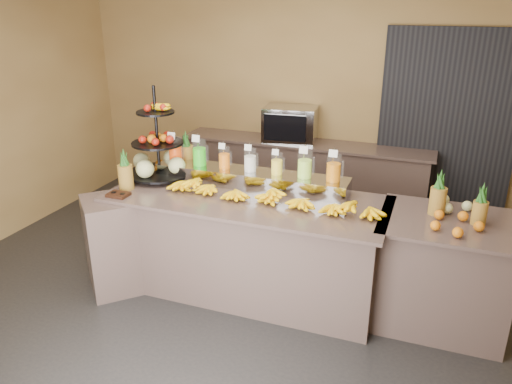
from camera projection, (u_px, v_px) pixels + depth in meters
The scene contains 20 objects.
ground at pixel (235, 304), 4.49m from camera, with size 6.00×6.00×0.00m, color black.
room_envelope at pixel (285, 83), 4.44m from camera, with size 6.04×5.02×2.82m.
buffet_counter at pixel (233, 244), 4.59m from camera, with size 2.75×1.25×0.93m.
right_counter at pixel (442, 272), 4.12m from camera, with size 1.08×0.88×0.93m.
back_ledge at pixel (303, 177), 6.29m from camera, with size 3.10×0.55×0.93m.
pitcher_tray at pixel (250, 178), 4.66m from camera, with size 1.85×0.30×0.15m, color gray.
juice_pitcher_orange_a at pixel (175, 151), 4.85m from camera, with size 0.13×0.14×0.32m.
juice_pitcher_green at pixel (199, 154), 4.76m from camera, with size 0.13×0.14×0.32m.
juice_pitcher_orange_b at pixel (224, 159), 4.68m from camera, with size 0.11×0.11×0.26m.
juice_pitcher_milk at pixel (250, 161), 4.60m from camera, with size 0.12×0.12×0.28m.
juice_pitcher_lemon at pixel (277, 165), 4.52m from camera, with size 0.11×0.11×0.26m.
juice_pitcher_lime at pixel (305, 166), 4.42m from camera, with size 0.13×0.14×0.32m.
juice_pitcher_orange_c at pixel (334, 170), 4.34m from camera, with size 0.13×0.13×0.31m.
banana_heap at pixel (269, 194), 4.31m from camera, with size 1.99×0.18×0.17m.
fruit_stand at pixel (162, 156), 4.82m from camera, with size 0.71×0.71×0.90m.
condiment_caddy at pixel (118, 195), 4.44m from camera, with size 0.19×0.14×0.03m, color black.
pineapple_left_a at pixel (125, 174), 4.56m from camera, with size 0.14×0.14×0.39m.
pineapple_left_b at pixel (186, 156), 5.01m from camera, with size 0.15×0.15×0.43m.
right_fruit_pile at pixel (455, 215), 3.88m from camera, with size 0.43×0.41×0.23m.
oven_warmer at pixel (290, 124), 6.11m from camera, with size 0.63×0.44×0.42m, color gray.
Camera 1 is at (1.52, -3.51, 2.58)m, focal length 35.00 mm.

